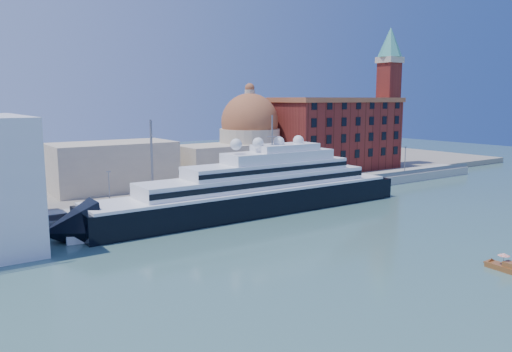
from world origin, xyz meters
TOP-DOWN VIEW (x-y plane):
  - ground at (0.00, 0.00)m, footprint 400.00×400.00m
  - quay at (0.00, 34.00)m, footprint 180.00×10.00m
  - land at (0.00, 75.00)m, footprint 260.00×72.00m
  - quay_fence at (0.00, 29.50)m, footprint 180.00×0.10m
  - superyacht at (-3.76, 23.00)m, footprint 83.12×11.52m
  - service_barge at (-34.45, 21.58)m, footprint 12.90×6.08m
  - water_taxi at (7.85, -29.13)m, footprint 2.28×5.80m
  - warehouse at (52.00, 52.00)m, footprint 43.00×19.00m
  - campanile at (76.00, 52.00)m, footprint 8.40×8.40m
  - church at (6.39, 57.72)m, footprint 66.00×18.00m
  - lamp_posts at (-12.67, 32.27)m, footprint 120.80×2.40m

SIDE VIEW (x-z plane):
  - ground at x=0.00m, z-range 0.00..0.00m
  - water_taxi at x=7.85m, z-range -0.70..2.00m
  - service_barge at x=-34.45m, z-range -0.59..2.20m
  - land at x=0.00m, z-range 0.00..2.00m
  - quay at x=0.00m, z-range 0.00..2.50m
  - quay_fence at x=0.00m, z-range 2.50..3.70m
  - superyacht at x=-3.76m, z-range -8.13..16.71m
  - lamp_posts at x=-12.67m, z-range 0.84..18.84m
  - church at x=6.39m, z-range -1.84..23.66m
  - warehouse at x=52.00m, z-range 2.16..25.41m
  - campanile at x=76.00m, z-range 5.26..52.26m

